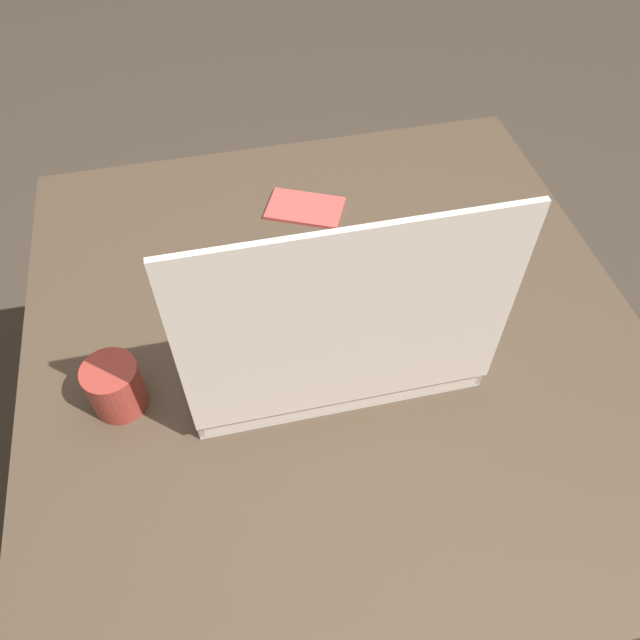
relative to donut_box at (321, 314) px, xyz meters
name	(u,v)px	position (x,y,z in m)	size (l,w,h in m)	color
ground_plane	(330,515)	(-0.02, 0.00, -0.80)	(8.00, 8.00, 0.00)	#42382D
dining_table	(334,370)	(-0.02, 0.00, -0.16)	(0.95, 0.99, 0.74)	#4C3D2D
donut_box	(321,314)	(0.00, 0.00, 0.00)	(0.40, 0.32, 0.35)	silver
coffee_mug	(115,386)	(0.30, 0.05, -0.01)	(0.08, 0.08, 0.08)	#A3382D
paper_napkin	(305,208)	(-0.04, -0.29, -0.05)	(0.16, 0.13, 0.01)	#CC4C47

